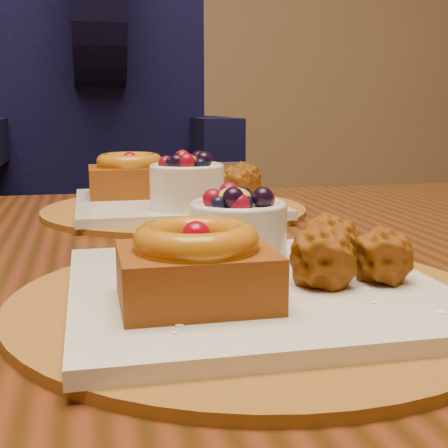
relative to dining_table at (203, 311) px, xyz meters
The scene contains 5 objects.
dining_table is the anchor object (origin of this frame).
place_setting_near 0.24m from the dining_table, 90.66° to the right, with size 0.38×0.38×0.08m.
place_setting_far 0.24m from the dining_table, 90.97° to the left, with size 0.38×0.38×0.09m.
chair_far 0.79m from the dining_table, 100.75° to the left, with size 0.41×0.41×0.80m.
diner 0.89m from the dining_table, 95.98° to the left, with size 0.56×0.53×0.91m.
Camera 1 is at (-0.01, -0.66, 0.91)m, focal length 50.00 mm.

